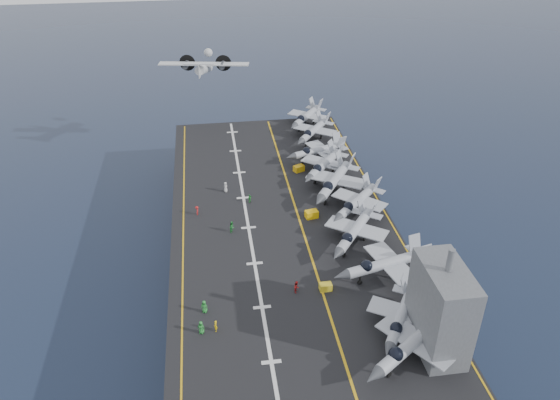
{
  "coord_description": "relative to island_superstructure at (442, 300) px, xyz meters",
  "views": [
    {
      "loc": [
        -11.71,
        -76.99,
        62.48
      ],
      "look_at": [
        0.0,
        4.0,
        13.0
      ],
      "focal_mm": 35.0,
      "sensor_mm": 36.0,
      "label": 1
    }
  ],
  "objects": [
    {
      "name": "crew_7",
      "position": [
        -15.67,
        12.58,
        -6.56
      ],
      "size": [
        1.09,
        1.31,
        1.88
      ],
      "primitive_type": "imported",
      "color": "#B21919",
      "rests_on": "flight_deck"
    },
    {
      "name": "fighter_jet_1",
      "position": [
        -3.37,
        3.32,
        -5.13
      ],
      "size": [
        15.05,
        16.44,
        4.75
      ],
      "primitive_type": null,
      "color": "gray",
      "rests_on": "flight_deck"
    },
    {
      "name": "fighter_jet_2",
      "position": [
        -2.08,
        13.97,
        -4.84
      ],
      "size": [
        17.33,
        13.63,
        5.31
      ],
      "primitive_type": null,
      "color": "#9198A2",
      "rests_on": "flight_deck"
    },
    {
      "name": "fighter_jet_4",
      "position": [
        -1.6,
        31.96,
        -4.97
      ],
      "size": [
        17.07,
        17.24,
        5.06
      ],
      "primitive_type": null,
      "color": "#8E969C",
      "rests_on": "flight_deck"
    },
    {
      "name": "crew_8",
      "position": [
        -28.92,
        10.2,
        -6.53
      ],
      "size": [
        1.34,
        1.1,
        1.93
      ],
      "primitive_type": "imported",
      "color": "#268C33",
      "rests_on": "flight_deck"
    },
    {
      "name": "foul_line",
      "position": [
        -12.0,
        30.0,
        -7.48
      ],
      "size": [
        0.35,
        90.0,
        0.02
      ],
      "primitive_type": "cube",
      "color": "gold",
      "rests_on": "flight_deck"
    },
    {
      "name": "hull",
      "position": [
        -15.0,
        30.0,
        -12.9
      ],
      "size": [
        36.0,
        90.0,
        10.0
      ],
      "primitive_type": "cube",
      "color": "#56595E",
      "rests_on": "ground"
    },
    {
      "name": "fighter_jet_7",
      "position": [
        -4.0,
        53.31,
        -5.12
      ],
      "size": [
        15.92,
        13.11,
        4.75
      ],
      "primitive_type": null,
      "color": "#A1A8B1",
      "rests_on": "flight_deck"
    },
    {
      "name": "ground",
      "position": [
        -15.0,
        30.0,
        -17.9
      ],
      "size": [
        500.0,
        500.0,
        0.0
      ],
      "primitive_type": "plane",
      "color": "#142135",
      "rests_on": "ground"
    },
    {
      "name": "landing_centerline",
      "position": [
        -21.0,
        30.0,
        -7.48
      ],
      "size": [
        0.5,
        90.0,
        0.02
      ],
      "primitive_type": "cube",
      "color": "silver",
      "rests_on": "flight_deck"
    },
    {
      "name": "flight_deck",
      "position": [
        -15.0,
        30.0,
        -7.7
      ],
      "size": [
        38.0,
        92.0,
        0.4
      ],
      "primitive_type": "cube",
      "color": "black",
      "rests_on": "hull"
    },
    {
      "name": "fighter_jet_3",
      "position": [
        -4.4,
        23.11,
        -4.89
      ],
      "size": [
        17.0,
        18.07,
        5.23
      ],
      "primitive_type": null,
      "color": "#9AA2A9",
      "rests_on": "flight_deck"
    },
    {
      "name": "transport_plane",
      "position": [
        -26.4,
        80.56,
        4.44
      ],
      "size": [
        23.34,
        17.84,
        5.01
      ],
      "primitive_type": null,
      "color": "silver"
    },
    {
      "name": "island_superstructure",
      "position": [
        0.0,
        0.0,
        0.0
      ],
      "size": [
        5.0,
        10.0,
        15.0
      ],
      "primitive_type": null,
      "color": "#56595E",
      "rests_on": "flight_deck"
    },
    {
      "name": "tow_cart_b",
      "position": [
        -9.76,
        31.65,
        -6.85
      ],
      "size": [
        2.4,
        1.8,
        1.3
      ],
      "primitive_type": null,
      "color": "#F0B509",
      "rests_on": "flight_deck"
    },
    {
      "name": "tow_cart_a",
      "position": [
        -11.46,
        12.38,
        -6.96
      ],
      "size": [
        1.84,
        1.25,
        1.07
      ],
      "primitive_type": null,
      "color": "gold",
      "rests_on": "flight_deck"
    },
    {
      "name": "crew_0",
      "position": [
        -29.44,
        6.26,
        -6.53
      ],
      "size": [
        1.34,
        1.1,
        1.93
      ],
      "primitive_type": "imported",
      "color": "#268C33",
      "rests_on": "flight_deck"
    },
    {
      "name": "fighter_jet_8",
      "position": [
        -3.18,
        63.09,
        -5.02
      ],
      "size": [
        16.11,
        17.17,
        4.97
      ],
      "primitive_type": null,
      "color": "#A0A7B0",
      "rests_on": "flight_deck"
    },
    {
      "name": "crew_1",
      "position": [
        -27.55,
        6.36,
        -6.64
      ],
      "size": [
        0.74,
        1.06,
        1.72
      ],
      "primitive_type": "imported",
      "color": "#E8B908",
      "rests_on": "flight_deck"
    },
    {
      "name": "crew_3",
      "position": [
        -29.57,
        35.44,
        -6.66
      ],
      "size": [
        0.74,
        1.06,
        1.69
      ],
      "primitive_type": "imported",
      "color": "#B21919",
      "rests_on": "flight_deck"
    },
    {
      "name": "tow_cart_c",
      "position": [
        -8.98,
        48.9,
        -6.88
      ],
      "size": [
        2.42,
        2.05,
        1.24
      ],
      "primitive_type": null,
      "color": "#D0990E",
      "rests_on": "flight_deck"
    },
    {
      "name": "fighter_jet_5",
      "position": [
        -3.98,
        39.34,
        -4.64
      ],
      "size": [
        18.15,
        19.82,
        5.73
      ],
      "primitive_type": null,
      "color": "gray",
      "rests_on": "flight_deck"
    },
    {
      "name": "fighter_jet_9",
      "position": [
        -3.18,
        71.59,
        -5.02
      ],
      "size": [
        16.11,
        17.17,
        4.97
      ],
      "primitive_type": null,
      "color": "#A0A7B0",
      "rests_on": "flight_deck"
    },
    {
      "name": "deck_edge_stbd",
      "position": [
        3.5,
        30.0,
        -7.48
      ],
      "size": [
        0.25,
        90.0,
        0.02
      ],
      "primitive_type": "cube",
      "color": "gold",
      "rests_on": "flight_deck"
    },
    {
      "name": "crew_4",
      "position": [
        -19.96,
        38.27,
        -6.69
      ],
      "size": [
        1.17,
        1.11,
        1.63
      ],
      "primitive_type": "imported",
      "color": "#268C33",
      "rests_on": "flight_deck"
    },
    {
      "name": "deck_edge_port",
      "position": [
        -32.0,
        30.0,
        -7.48
      ],
      "size": [
        0.25,
        90.0,
        0.02
      ],
      "primitive_type": "cube",
      "color": "gold",
      "rests_on": "flight_deck"
    },
    {
      "name": "fighter_jet_6",
      "position": [
        -4.29,
        46.6,
        -4.95
      ],
      "size": [
        16.76,
        17.64,
        5.11
      ],
      "primitive_type": null,
      "color": "gray",
      "rests_on": "flight_deck"
    },
    {
      "name": "crew_5",
      "position": [
        -24.1,
        42.79,
        -6.5
      ],
      "size": [
        0.94,
        1.29,
        2.0
      ],
      "primitive_type": "imported",
      "color": "silver",
      "rests_on": "flight_deck"
    },
    {
      "name": "crew_2",
      "position": [
        -23.81,
        29.19,
        -6.5
      ],
      "size": [
        1.22,
        1.42,
        2.0
      ],
      "primitive_type": "imported",
      "color": "#218E32",
      "rests_on": "flight_deck"
    },
    {
      "name": "fighter_jet_0",
      "position": [
        -3.8,
        -1.77,
        -4.84
      ],
      "size": [
        18.44,
        17.17,
        5.33
      ],
      "primitive_type": null,
      "color": "#A0A9B1",
      "rests_on": "flight_deck"
    }
  ]
}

